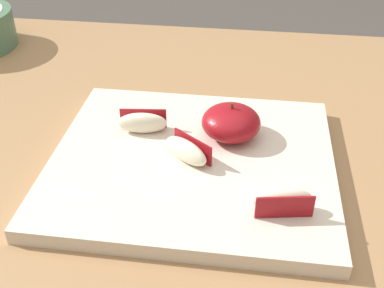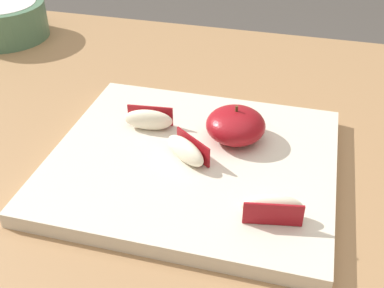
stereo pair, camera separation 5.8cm
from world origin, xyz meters
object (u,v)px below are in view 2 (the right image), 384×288
apple_wedge_front (149,119)px  cutting_board (192,164)px  apple_half_skin_up (236,125)px  apple_wedge_left (272,207)px  apple_wedge_near_knife (186,150)px  ceramic_fruit_bowl (2,19)px

apple_wedge_front → cutting_board: bearing=-33.5°
apple_half_skin_up → apple_wedge_left: bearing=-64.4°
apple_wedge_left → apple_wedge_front: 0.22m
apple_wedge_near_knife → ceramic_fruit_bowl: 0.56m
cutting_board → apple_wedge_near_knife: (-0.01, -0.01, 0.02)m
apple_half_skin_up → apple_wedge_front: (-0.12, -0.01, -0.01)m
apple_wedge_left → ceramic_fruit_bowl: 0.69m
apple_half_skin_up → apple_wedge_left: (0.06, -0.13, -0.01)m
apple_half_skin_up → apple_wedge_left: size_ratio=1.13×
apple_wedge_left → ceramic_fruit_bowl: ceramic_fruit_bowl is taller
apple_wedge_near_knife → ceramic_fruit_bowl: ceramic_fruit_bowl is taller
cutting_board → apple_wedge_near_knife: apple_wedge_near_knife is taller
apple_wedge_front → ceramic_fruit_bowl: (-0.39, 0.27, 0.00)m
apple_wedge_near_knife → ceramic_fruit_bowl: bearing=144.8°
apple_wedge_left → apple_half_skin_up: bearing=115.6°
apple_wedge_front → apple_wedge_left: bearing=-35.6°
apple_wedge_front → apple_wedge_near_knife: bearing=-39.3°
apple_wedge_near_knife → apple_wedge_left: bearing=-33.2°
cutting_board → ceramic_fruit_bowl: size_ratio=2.07×
apple_wedge_near_knife → apple_wedge_front: size_ratio=0.97×
apple_half_skin_up → apple_wedge_near_knife: (-0.05, -0.06, -0.01)m
apple_half_skin_up → ceramic_fruit_bowl: 0.57m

